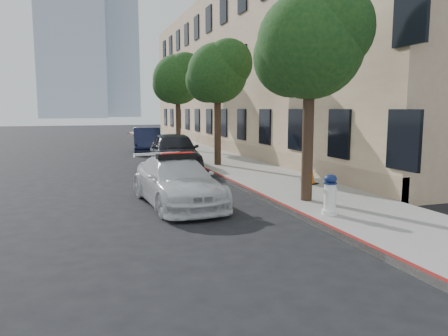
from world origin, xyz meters
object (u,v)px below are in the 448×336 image
parked_car_mid (174,151)px  parked_car_far (147,140)px  fire_hydrant (330,195)px  traffic_cone (310,172)px  police_car (177,181)px

parked_car_mid → parked_car_far: bearing=94.8°
parked_car_far → fire_hydrant: 17.68m
fire_hydrant → traffic_cone: fire_hydrant is taller
fire_hydrant → traffic_cone: 4.21m
fire_hydrant → police_car: bearing=114.9°
police_car → parked_car_mid: size_ratio=0.95×
police_car → fire_hydrant: police_car is taller
police_car → parked_car_mid: (1.32, 6.67, 0.17)m
police_car → traffic_cone: police_car is taller
police_car → parked_car_mid: bearing=74.4°
parked_car_mid → traffic_cone: 6.58m
parked_car_mid → fire_hydrant: (1.69, -9.52, -0.20)m
parked_car_mid → parked_car_far: parked_car_mid is taller
parked_car_mid → fire_hydrant: 9.67m
parked_car_far → parked_car_mid: bearing=-84.3°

